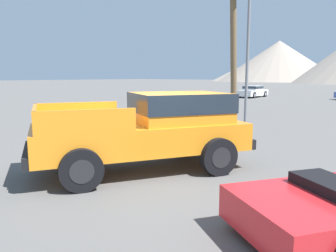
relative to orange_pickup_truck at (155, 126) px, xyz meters
The scene contains 5 objects.
ground_plane 1.09m from the orange_pickup_truck, 51.49° to the left, with size 320.00×320.00×0.00m, color #5B5956.
orange_pickup_truck is the anchor object (origin of this frame).
parked_car_white 28.99m from the orange_pickup_truck, 110.76° to the left, with size 1.93×4.52×1.22m.
street_lamp_post 9.53m from the orange_pickup_truck, 102.07° to the left, with size 0.90×0.24×8.34m.
palm_tree_tall 13.43m from the orange_pickup_truck, 109.40° to the left, with size 2.73×2.62×8.59m.
Camera 1 is at (5.16, -6.03, 2.29)m, focal length 35.00 mm.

